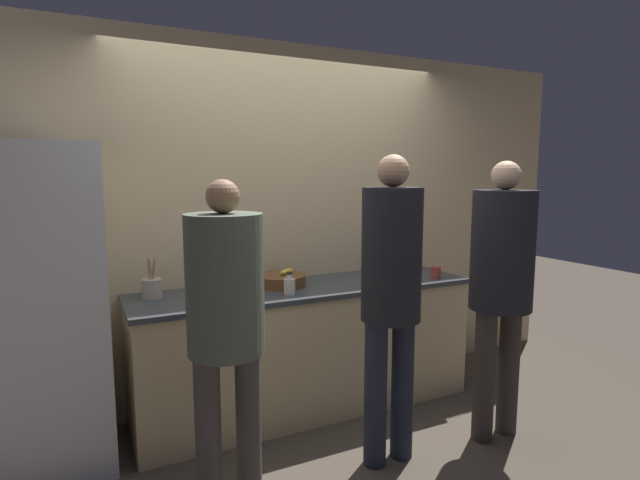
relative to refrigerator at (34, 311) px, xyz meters
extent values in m
plane|color=#4C4238|center=(1.66, -0.36, -0.92)|extent=(14.00, 14.00, 0.00)
cube|color=#D6BC8C|center=(1.66, 0.35, 0.38)|extent=(5.20, 0.06, 2.60)
cube|color=beige|center=(1.66, 0.02, -0.49)|extent=(2.38, 0.66, 0.85)
cube|color=#383D42|center=(1.66, 0.02, -0.05)|extent=(2.41, 0.69, 0.03)
cube|color=white|center=(0.00, 0.00, 0.00)|extent=(0.74, 0.65, 1.84)
cylinder|color=#4C4742|center=(0.77, -0.76, -0.52)|extent=(0.13, 0.13, 0.79)
cylinder|color=#4C4742|center=(0.98, -0.76, -0.52)|extent=(0.13, 0.13, 0.79)
cylinder|color=#515B4C|center=(0.87, -0.76, 0.22)|extent=(0.38, 0.38, 0.69)
sphere|color=#936B4C|center=(0.87, -0.76, 0.64)|extent=(0.16, 0.16, 0.16)
cylinder|color=#232838|center=(1.71, -0.82, -0.49)|extent=(0.13, 0.13, 0.85)
cylinder|color=#232838|center=(1.89, -0.82, -0.49)|extent=(0.13, 0.13, 0.85)
cylinder|color=black|center=(1.80, -0.82, 0.31)|extent=(0.34, 0.34, 0.74)
sphere|color=tan|center=(1.80, -0.82, 0.77)|extent=(0.18, 0.18, 0.18)
cylinder|color=#38332D|center=(2.46, -0.89, -0.50)|extent=(0.13, 0.13, 0.84)
cylinder|color=#38332D|center=(2.67, -0.89, -0.50)|extent=(0.13, 0.13, 0.84)
cylinder|color=black|center=(2.57, -0.89, 0.29)|extent=(0.38, 0.38, 0.73)
sphere|color=#DBAD89|center=(2.57, -0.89, 0.74)|extent=(0.17, 0.17, 0.17)
cylinder|color=brown|center=(1.50, 0.08, 0.01)|extent=(0.35, 0.35, 0.08)
ellipsoid|color=yellow|center=(1.55, 0.08, 0.07)|extent=(0.15, 0.12, 0.04)
cylinder|color=#ADA393|center=(0.65, 0.13, 0.03)|extent=(0.13, 0.13, 0.12)
cylinder|color=#99754C|center=(0.63, 0.13, 0.12)|extent=(0.01, 0.05, 0.20)
cylinder|color=#99754C|center=(0.66, 0.14, 0.12)|extent=(0.03, 0.04, 0.20)
cylinder|color=#99754C|center=(0.65, 0.12, 0.12)|extent=(0.04, 0.01, 0.20)
cylinder|color=red|center=(1.06, -0.22, 0.03)|extent=(0.08, 0.08, 0.13)
cylinder|color=red|center=(1.06, -0.22, 0.12)|extent=(0.04, 0.04, 0.04)
cylinder|color=black|center=(1.06, -0.22, 0.15)|extent=(0.04, 0.04, 0.01)
cylinder|color=silver|center=(1.45, -0.18, 0.02)|extent=(0.07, 0.07, 0.10)
cylinder|color=silver|center=(1.45, -0.18, 0.09)|extent=(0.03, 0.03, 0.03)
cylinder|color=black|center=(1.45, -0.18, 0.11)|extent=(0.04, 0.04, 0.01)
cylinder|color=#A33D33|center=(2.64, -0.18, 0.02)|extent=(0.08, 0.08, 0.09)
camera|label=1|loc=(0.23, -3.10, 0.75)|focal=28.00mm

